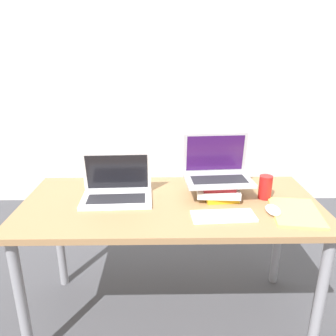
% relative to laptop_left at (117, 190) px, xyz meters
% --- Properties ---
extents(wall_back, '(8.00, 0.05, 2.70)m').
position_rel_laptop_left_xyz_m(wall_back, '(0.27, 1.56, 0.59)').
color(wall_back, silver).
rests_on(wall_back, ground_plane).
extents(desk, '(1.49, 0.69, 0.71)m').
position_rel_laptop_left_xyz_m(desk, '(0.27, -0.05, -0.13)').
color(desk, '#9E754C').
rests_on(desk, ground_plane).
extents(laptop_left, '(0.36, 0.24, 0.23)m').
position_rel_laptop_left_xyz_m(laptop_left, '(0.00, 0.00, 0.00)').
color(laptop_left, silver).
rests_on(laptop_left, desk).
extents(book_stack, '(0.23, 0.25, 0.09)m').
position_rel_laptop_left_xyz_m(book_stack, '(0.52, 0.02, -0.00)').
color(book_stack, gold).
rests_on(book_stack, desk).
extents(laptop_on_books, '(0.35, 0.25, 0.23)m').
position_rel_laptop_left_xyz_m(laptop_on_books, '(0.52, 0.04, 0.09)').
color(laptop_on_books, '#B2B2B7').
rests_on(laptop_on_books, book_stack).
extents(wireless_keyboard, '(0.30, 0.14, 0.01)m').
position_rel_laptop_left_xyz_m(wireless_keyboard, '(0.51, -0.22, -0.04)').
color(wireless_keyboard, silver).
rests_on(wireless_keyboard, desk).
extents(mouse, '(0.07, 0.11, 0.03)m').
position_rel_laptop_left_xyz_m(mouse, '(0.75, -0.18, -0.03)').
color(mouse, white).
rests_on(mouse, desk).
extents(notepad, '(0.25, 0.32, 0.01)m').
position_rel_laptop_left_xyz_m(notepad, '(0.86, -0.18, -0.04)').
color(notepad, '#EFE066').
rests_on(notepad, desk).
extents(soda_can, '(0.07, 0.07, 0.12)m').
position_rel_laptop_left_xyz_m(soda_can, '(0.76, -0.01, 0.01)').
color(soda_can, red).
rests_on(soda_can, desk).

